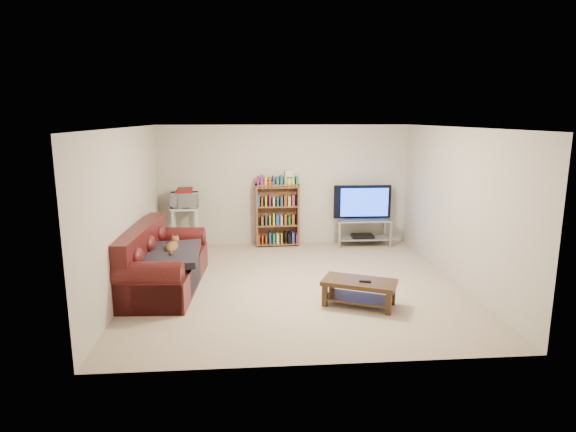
{
  "coord_description": "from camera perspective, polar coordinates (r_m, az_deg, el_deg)",
  "views": [
    {
      "loc": [
        -0.71,
        -7.08,
        2.55
      ],
      "look_at": [
        -0.1,
        0.4,
        1.0
      ],
      "focal_mm": 30.0,
      "sensor_mm": 36.0,
      "label": 1
    }
  ],
  "objects": [
    {
      "name": "dvd_player",
      "position": [
        9.84,
        8.81,
        -2.35
      ],
      "size": [
        0.44,
        0.31,
        0.06
      ],
      "primitive_type": "cube",
      "rotation": [
        0.0,
        0.0,
        -0.02
      ],
      "color": "black",
      "rests_on": "tv_stand"
    },
    {
      "name": "television",
      "position": [
        9.7,
        8.94,
        1.58
      ],
      "size": [
        1.16,
        0.17,
        0.67
      ],
      "primitive_type": "imported",
      "rotation": [
        0.0,
        0.0,
        3.13
      ],
      "color": "black",
      "rests_on": "tv_stand"
    },
    {
      "name": "wall_back",
      "position": [
        9.71,
        -0.42,
        3.67
      ],
      "size": [
        5.0,
        0.0,
        5.0
      ],
      "primitive_type": "plane",
      "rotation": [
        1.57,
        0.0,
        0.0
      ],
      "color": "beige",
      "rests_on": "ground"
    },
    {
      "name": "game_boxes",
      "position": [
        9.41,
        -12.21,
        2.86
      ],
      "size": [
        0.32,
        0.28,
        0.05
      ],
      "primitive_type": "cube",
      "rotation": [
        0.0,
        0.0,
        0.05
      ],
      "color": "maroon",
      "rests_on": "microwave"
    },
    {
      "name": "wall_right",
      "position": [
        7.89,
        19.42,
        1.15
      ],
      "size": [
        0.0,
        5.0,
        5.0
      ],
      "primitive_type": "plane",
      "rotation": [
        1.57,
        0.0,
        -1.57
      ],
      "color": "beige",
      "rests_on": "ground"
    },
    {
      "name": "blanket",
      "position": [
        7.33,
        -13.89,
        -4.49
      ],
      "size": [
        0.89,
        1.13,
        0.19
      ],
      "primitive_type": "cube",
      "rotation": [
        0.05,
        -0.04,
        0.02
      ],
      "color": "#25212A",
      "rests_on": "sofa"
    },
    {
      "name": "bookshelf",
      "position": [
        9.59,
        -1.27,
        0.22
      ],
      "size": [
        0.88,
        0.3,
        1.25
      ],
      "rotation": [
        0.0,
        0.0,
        0.03
      ],
      "color": "brown",
      "rests_on": "floor"
    },
    {
      "name": "cat",
      "position": [
        7.51,
        -13.59,
        -3.63
      ],
      "size": [
        0.28,
        0.62,
        0.18
      ],
      "primitive_type": null,
      "rotation": [
        0.0,
        0.0,
        -0.06
      ],
      "color": "brown",
      "rests_on": "sofa"
    },
    {
      "name": "wall_left",
      "position": [
        7.43,
        -18.51,
        0.58
      ],
      "size": [
        0.0,
        5.0,
        5.0
      ],
      "primitive_type": "plane",
      "rotation": [
        1.57,
        0.0,
        1.57
      ],
      "color": "beige",
      "rests_on": "ground"
    },
    {
      "name": "floor",
      "position": [
        7.56,
        1.01,
        -8.04
      ],
      "size": [
        5.0,
        5.0,
        0.0
      ],
      "primitive_type": "plane",
      "color": "#C7B294",
      "rests_on": "ground"
    },
    {
      "name": "remote",
      "position": [
        6.64,
        9.15,
        -7.66
      ],
      "size": [
        0.17,
        0.09,
        0.02
      ],
      "primitive_type": "cube",
      "rotation": [
        0.0,
        0.0,
        -0.28
      ],
      "color": "black",
      "rests_on": "coffee_table"
    },
    {
      "name": "ceiling",
      "position": [
        7.12,
        1.08,
        10.45
      ],
      "size": [
        5.0,
        5.0,
        0.0
      ],
      "primitive_type": "plane",
      "rotation": [
        3.14,
        0.0,
        0.0
      ],
      "color": "white",
      "rests_on": "ground"
    },
    {
      "name": "tv_stand",
      "position": [
        9.8,
        8.84,
        -1.36
      ],
      "size": [
        1.09,
        0.5,
        0.54
      ],
      "rotation": [
        0.0,
        0.0,
        -0.02
      ],
      "color": "#999EA3",
      "rests_on": "floor"
    },
    {
      "name": "microwave_stand",
      "position": [
        9.52,
        -12.05,
        -0.79
      ],
      "size": [
        0.55,
        0.41,
        0.84
      ],
      "rotation": [
        0.0,
        0.0,
        0.05
      ],
      "color": "silver",
      "rests_on": "floor"
    },
    {
      "name": "coffee_table",
      "position": [
        6.74,
        8.43,
        -8.44
      ],
      "size": [
        1.1,
        0.86,
        0.36
      ],
      "rotation": [
        0.0,
        0.0,
        -0.43
      ],
      "color": "#372413",
      "rests_on": "floor"
    },
    {
      "name": "shelf_clutter",
      "position": [
        9.5,
        -0.71,
        4.46
      ],
      "size": [
        0.64,
        0.21,
        0.28
      ],
      "rotation": [
        0.0,
        0.0,
        0.03
      ],
      "color": "silver",
      "rests_on": "bookshelf"
    },
    {
      "name": "wall_front",
      "position": [
        4.83,
        3.99,
        -4.6
      ],
      "size": [
        5.0,
        0.0,
        5.0
      ],
      "primitive_type": "plane",
      "rotation": [
        -1.57,
        0.0,
        0.0
      ],
      "color": "beige",
      "rests_on": "ground"
    },
    {
      "name": "microwave",
      "position": [
        9.44,
        -12.17,
        1.85
      ],
      "size": [
        0.54,
        0.38,
        0.29
      ],
      "primitive_type": "imported",
      "rotation": [
        0.0,
        0.0,
        0.05
      ],
      "color": "silver",
      "rests_on": "microwave_stand"
    },
    {
      "name": "sofa",
      "position": [
        7.58,
        -14.96,
        -5.78
      ],
      "size": [
        1.08,
        2.27,
        0.95
      ],
      "rotation": [
        0.0,
        0.0,
        -0.06
      ],
      "color": "#461212",
      "rests_on": "floor"
    }
  ]
}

